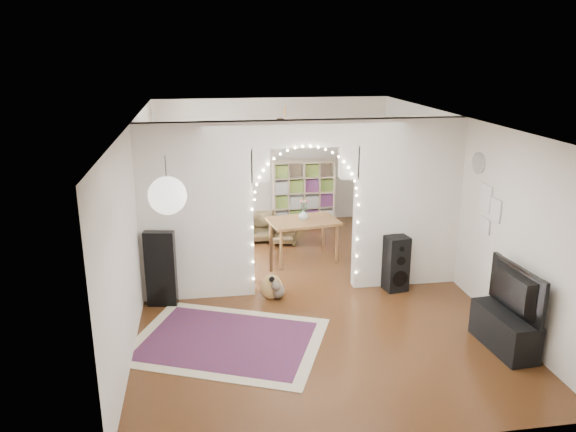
{
  "coord_description": "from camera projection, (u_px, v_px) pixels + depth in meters",
  "views": [
    {
      "loc": [
        -1.54,
        -8.15,
        3.73
      ],
      "look_at": [
        -0.21,
        0.3,
        1.14
      ],
      "focal_mm": 35.0,
      "sensor_mm": 36.0,
      "label": 1
    }
  ],
  "objects": [
    {
      "name": "tabby_cat",
      "position": [
        277.0,
        289.0,
        8.65
      ],
      "size": [
        0.31,
        0.53,
        0.35
      ],
      "rotation": [
        0.0,
        0.0,
        -0.29
      ],
      "color": "brown",
      "rests_on": "floor"
    },
    {
      "name": "wall_left",
      "position": [
        138.0,
        215.0,
        8.25
      ],
      "size": [
        0.02,
        7.5,
        2.7
      ],
      "primitive_type": "cube",
      "color": "silver",
      "rests_on": "floor"
    },
    {
      "name": "dining_chair_left",
      "position": [
        284.0,
        231.0,
        11.06
      ],
      "size": [
        0.59,
        0.61,
        0.47
      ],
      "primitive_type": "imported",
      "rotation": [
        0.0,
        0.0,
        -0.19
      ],
      "color": "brown",
      "rests_on": "floor"
    },
    {
      "name": "picture_frames",
      "position": [
        488.0,
        210.0,
        8.0
      ],
      "size": [
        0.02,
        0.5,
        0.7
      ],
      "primitive_type": null,
      "color": "white",
      "rests_on": "wall_right"
    },
    {
      "name": "dining_table",
      "position": [
        303.0,
        224.0,
        10.06
      ],
      "size": [
        1.31,
        0.98,
        0.76
      ],
      "rotation": [
        0.0,
        0.0,
        0.16
      ],
      "color": "brown",
      "rests_on": "floor"
    },
    {
      "name": "floor_speaker",
      "position": [
        396.0,
        264.0,
        8.86
      ],
      "size": [
        0.39,
        0.36,
        0.89
      ],
      "rotation": [
        0.0,
        0.0,
        0.16
      ],
      "color": "black",
      "rests_on": "floor"
    },
    {
      "name": "floor",
      "position": [
        304.0,
        289.0,
        9.01
      ],
      "size": [
        7.5,
        7.5,
        0.0
      ],
      "primitive_type": "plane",
      "color": "black",
      "rests_on": "ground"
    },
    {
      "name": "wall_clock",
      "position": [
        479.0,
        163.0,
        8.21
      ],
      "size": [
        0.03,
        0.31,
        0.31
      ],
      "primitive_type": "cylinder",
      "rotation": [
        0.0,
        1.57,
        0.0
      ],
      "color": "white",
      "rests_on": "wall_right"
    },
    {
      "name": "dining_chair_right",
      "position": [
        262.0,
        227.0,
        11.2
      ],
      "size": [
        0.59,
        0.61,
        0.55
      ],
      "primitive_type": "imported",
      "rotation": [
        0.0,
        0.0,
        -0.01
      ],
      "color": "brown",
      "rests_on": "floor"
    },
    {
      "name": "fairy_lights",
      "position": [
        306.0,
        198.0,
        8.44
      ],
      "size": [
        1.64,
        0.04,
        1.6
      ],
      "primitive_type": null,
      "color": "#FFEABF",
      "rests_on": "divider_wall"
    },
    {
      "name": "flower_vase",
      "position": [
        303.0,
        215.0,
        10.01
      ],
      "size": [
        0.21,
        0.21,
        0.19
      ],
      "primitive_type": "imported",
      "rotation": [
        0.0,
        0.0,
        0.16
      ],
      "color": "white",
      "rests_on": "dining_table"
    },
    {
      "name": "acoustic_guitar",
      "position": [
        271.0,
        277.0,
        8.53
      ],
      "size": [
        0.36,
        0.22,
        0.85
      ],
      "rotation": [
        0.0,
        0.0,
        0.32
      ],
      "color": "tan",
      "rests_on": "floor"
    },
    {
      "name": "window",
      "position": [
        149.0,
        178.0,
        9.91
      ],
      "size": [
        0.04,
        1.2,
        1.4
      ],
      "primitive_type": "cube",
      "color": "white",
      "rests_on": "wall_left"
    },
    {
      "name": "area_rug",
      "position": [
        227.0,
        341.0,
        7.41
      ],
      "size": [
        2.94,
        2.61,
        0.02
      ],
      "primitive_type": "cube",
      "rotation": [
        0.0,
        0.0,
        -0.4
      ],
      "color": "maroon",
      "rests_on": "floor"
    },
    {
      "name": "divider_wall",
      "position": [
        305.0,
        203.0,
        8.6
      ],
      "size": [
        5.0,
        0.2,
        2.7
      ],
      "color": "silver",
      "rests_on": "floor"
    },
    {
      "name": "bookcase",
      "position": [
        303.0,
        192.0,
        12.21
      ],
      "size": [
        1.36,
        0.37,
        1.39
      ],
      "primitive_type": "cube",
      "rotation": [
        0.0,
        0.0,
        -0.02
      ],
      "color": "tan",
      "rests_on": "floor"
    },
    {
      "name": "ceiling_fan",
      "position": [
        285.0,
        123.0,
        10.21
      ],
      "size": [
        1.1,
        1.1,
        0.3
      ],
      "primitive_type": null,
      "color": "gold",
      "rests_on": "ceiling"
    },
    {
      "name": "media_console",
      "position": [
        504.0,
        330.0,
        7.17
      ],
      "size": [
        0.47,
        1.03,
        0.5
      ],
      "primitive_type": "cube",
      "rotation": [
        0.0,
        0.0,
        0.08
      ],
      "color": "black",
      "rests_on": "floor"
    },
    {
      "name": "wall_right",
      "position": [
        458.0,
        201.0,
        8.99
      ],
      "size": [
        0.02,
        7.5,
        2.7
      ],
      "primitive_type": "cube",
      "color": "silver",
      "rests_on": "floor"
    },
    {
      "name": "wall_back",
      "position": [
        273.0,
        161.0,
        12.17
      ],
      "size": [
        5.0,
        0.02,
        2.7
      ],
      "primitive_type": "cube",
      "color": "silver",
      "rests_on": "floor"
    },
    {
      "name": "tv",
      "position": [
        509.0,
        290.0,
        7.01
      ],
      "size": [
        0.22,
        1.08,
        0.62
      ],
      "primitive_type": "imported",
      "rotation": [
        0.0,
        0.0,
        1.65
      ],
      "color": "black",
      "rests_on": "media_console"
    },
    {
      "name": "paper_lantern",
      "position": [
        167.0,
        196.0,
        5.81
      ],
      "size": [
        0.4,
        0.4,
        0.4
      ],
      "primitive_type": "sphere",
      "color": "white",
      "rests_on": "ceiling"
    },
    {
      "name": "guitar_case",
      "position": [
        161.0,
        269.0,
        8.28
      ],
      "size": [
        0.46,
        0.22,
        1.16
      ],
      "primitive_type": "cube",
      "rotation": [
        0.0,
        0.0,
        -0.17
      ],
      "color": "black",
      "rests_on": "floor"
    },
    {
      "name": "ceiling",
      "position": [
        305.0,
        120.0,
        8.23
      ],
      "size": [
        5.0,
        7.5,
        0.02
      ],
      "primitive_type": "cube",
      "color": "white",
      "rests_on": "wall_back"
    },
    {
      "name": "wall_front",
      "position": [
        380.0,
        321.0,
        5.08
      ],
      "size": [
        5.0,
        0.02,
        2.7
      ],
      "primitive_type": "cube",
      "color": "silver",
      "rests_on": "floor"
    }
  ]
}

